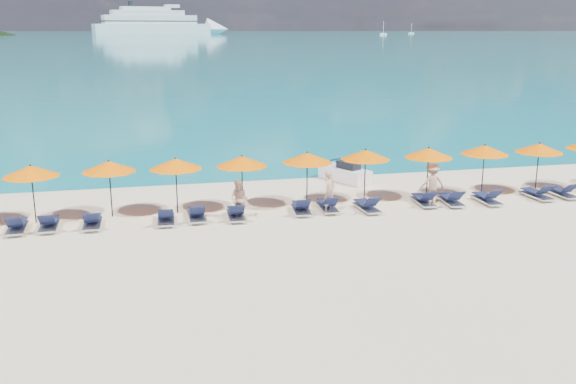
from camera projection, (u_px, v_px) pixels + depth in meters
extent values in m
plane|color=beige|center=(308.00, 248.00, 21.60)|extent=(1400.00, 1400.00, 0.00)
cube|color=#1FA9B2|center=(144.00, 34.00, 644.81)|extent=(1600.00, 1300.00, 0.01)
cube|color=silver|center=(153.00, 29.00, 578.04)|extent=(105.35, 42.44, 9.44)
cone|color=silver|center=(218.00, 29.00, 604.62)|extent=(25.01, 25.01, 20.76)
cube|color=silver|center=(150.00, 19.00, 575.10)|extent=(84.50, 34.87, 7.55)
cube|color=silver|center=(148.00, 13.00, 572.88)|extent=(65.89, 28.70, 4.72)
cube|color=silver|center=(145.00, 9.00, 571.13)|extent=(45.04, 21.13, 3.30)
cube|color=black|center=(150.00, 21.00, 575.46)|extent=(85.55, 35.30, 0.85)
cube|color=black|center=(150.00, 17.00, 574.63)|extent=(83.45, 34.45, 0.85)
cylinder|color=black|center=(130.00, 4.00, 564.62)|extent=(4.15, 4.15, 5.19)
cube|color=silver|center=(383.00, 34.00, 557.95)|extent=(6.32, 2.11, 1.69)
cylinder|color=silver|center=(383.00, 27.00, 556.57)|extent=(0.38, 0.38, 10.54)
cube|color=silver|center=(411.00, 33.00, 633.22)|extent=(5.58, 1.86, 1.49)
cylinder|color=silver|center=(411.00, 28.00, 632.00)|extent=(0.33, 0.33, 9.30)
cube|color=white|center=(345.00, 174.00, 30.90)|extent=(2.13, 2.88, 0.62)
cube|color=black|center=(348.00, 166.00, 30.62)|extent=(1.01, 1.26, 0.40)
cylinder|color=black|center=(335.00, 159.00, 31.25)|extent=(0.58, 0.34, 0.07)
imported|color=tan|center=(329.00, 192.00, 25.54)|extent=(0.74, 0.72, 1.71)
imported|color=tan|center=(239.00, 200.00, 24.67)|extent=(0.87, 0.78, 1.56)
imported|color=tan|center=(432.00, 183.00, 26.99)|extent=(1.13, 0.59, 1.69)
cylinder|color=black|center=(33.00, 195.00, 24.12)|extent=(0.05, 0.05, 2.20)
cone|color=#FF6900|center=(31.00, 171.00, 23.89)|extent=(2.10, 2.10, 0.42)
sphere|color=black|center=(30.00, 165.00, 23.84)|extent=(0.08, 0.08, 0.08)
cylinder|color=black|center=(111.00, 189.00, 24.91)|extent=(0.05, 0.05, 2.20)
cone|color=#FF6900|center=(109.00, 166.00, 24.68)|extent=(2.10, 2.10, 0.42)
sphere|color=black|center=(109.00, 161.00, 24.63)|extent=(0.08, 0.08, 0.08)
cylinder|color=black|center=(177.00, 186.00, 25.38)|extent=(0.05, 0.05, 2.20)
cone|color=#FF6900|center=(176.00, 164.00, 25.15)|extent=(2.10, 2.10, 0.42)
sphere|color=black|center=(175.00, 158.00, 25.09)|extent=(0.08, 0.08, 0.08)
cylinder|color=black|center=(242.00, 183.00, 25.88)|extent=(0.05, 0.05, 2.20)
cone|color=#FF6900|center=(242.00, 161.00, 25.65)|extent=(2.10, 2.10, 0.42)
sphere|color=black|center=(242.00, 156.00, 25.59)|extent=(0.08, 0.08, 0.08)
cylinder|color=black|center=(307.00, 179.00, 26.55)|extent=(0.05, 0.05, 2.20)
cone|color=#FF6900|center=(307.00, 158.00, 26.32)|extent=(2.10, 2.10, 0.42)
sphere|color=black|center=(307.00, 152.00, 26.27)|extent=(0.08, 0.08, 0.08)
cylinder|color=black|center=(365.00, 176.00, 27.18)|extent=(0.05, 0.05, 2.20)
cone|color=#FF6900|center=(366.00, 155.00, 26.95)|extent=(2.10, 2.10, 0.42)
sphere|color=black|center=(366.00, 149.00, 26.89)|extent=(0.08, 0.08, 0.08)
cylinder|color=black|center=(428.00, 174.00, 27.57)|extent=(0.05, 0.05, 2.20)
cone|color=#FF6900|center=(429.00, 153.00, 27.34)|extent=(2.10, 2.10, 0.42)
sphere|color=black|center=(429.00, 148.00, 27.28)|extent=(0.08, 0.08, 0.08)
cylinder|color=black|center=(483.00, 170.00, 28.24)|extent=(0.05, 0.05, 2.20)
cone|color=#FF6900|center=(485.00, 150.00, 28.00)|extent=(2.10, 2.10, 0.42)
sphere|color=black|center=(485.00, 145.00, 27.95)|extent=(0.08, 0.08, 0.08)
cylinder|color=black|center=(537.00, 168.00, 28.66)|extent=(0.05, 0.05, 2.20)
cone|color=#FF6900|center=(539.00, 148.00, 28.43)|extent=(2.10, 2.10, 0.42)
sphere|color=black|center=(540.00, 143.00, 28.38)|extent=(0.08, 0.08, 0.08)
cube|color=silver|center=(17.00, 228.00, 23.30)|extent=(0.68, 1.72, 0.06)
cube|color=#141B3E|center=(18.00, 222.00, 23.50)|extent=(0.59, 1.12, 0.04)
cube|color=#141B3E|center=(14.00, 222.00, 22.68)|extent=(0.57, 0.56, 0.43)
cube|color=silver|center=(49.00, 226.00, 23.58)|extent=(0.64, 1.71, 0.06)
cube|color=#141B3E|center=(50.00, 220.00, 23.78)|extent=(0.57, 1.11, 0.04)
cube|color=#141B3E|center=(47.00, 219.00, 22.96)|extent=(0.56, 0.54, 0.43)
cube|color=silver|center=(93.00, 224.00, 23.82)|extent=(0.63, 1.70, 0.06)
cube|color=#141B3E|center=(93.00, 218.00, 24.01)|extent=(0.56, 1.10, 0.04)
cube|color=#141B3E|center=(91.00, 217.00, 23.20)|extent=(0.55, 0.54, 0.43)
cube|color=silver|center=(166.00, 220.00, 24.32)|extent=(0.69, 1.72, 0.06)
cube|color=#141B3E|center=(166.00, 214.00, 24.52)|extent=(0.60, 1.12, 0.04)
cube|color=#141B3E|center=(166.00, 213.00, 23.69)|extent=(0.57, 0.56, 0.43)
cube|color=silver|center=(197.00, 216.00, 24.73)|extent=(0.62, 1.70, 0.06)
cube|color=#141B3E|center=(196.00, 211.00, 24.92)|extent=(0.55, 1.10, 0.04)
cube|color=#141B3E|center=(198.00, 210.00, 24.10)|extent=(0.55, 0.54, 0.43)
cube|color=silver|center=(236.00, 215.00, 24.85)|extent=(0.70, 1.73, 0.06)
cube|color=#141B3E|center=(235.00, 210.00, 25.04)|extent=(0.60, 1.12, 0.04)
cube|color=#141B3E|center=(237.00, 209.00, 24.22)|extent=(0.57, 0.56, 0.43)
cube|color=silver|center=(301.00, 210.00, 25.62)|extent=(0.79, 1.75, 0.06)
cube|color=#141B3E|center=(300.00, 204.00, 25.82)|extent=(0.66, 1.15, 0.04)
cube|color=#141B3E|center=(303.00, 204.00, 24.99)|extent=(0.60, 0.59, 0.43)
cube|color=silver|center=(328.00, 208.00, 25.93)|extent=(0.70, 1.73, 0.06)
cube|color=#141B3E|center=(326.00, 202.00, 26.13)|extent=(0.60, 1.13, 0.04)
cube|color=#141B3E|center=(331.00, 201.00, 25.30)|extent=(0.58, 0.56, 0.43)
cube|color=silver|center=(367.00, 208.00, 25.90)|extent=(0.73, 1.74, 0.06)
cube|color=#141B3E|center=(364.00, 202.00, 26.09)|extent=(0.62, 1.13, 0.04)
cube|color=#141B3E|center=(373.00, 201.00, 25.29)|extent=(0.58, 0.57, 0.43)
cube|color=silver|center=(424.00, 202.00, 26.79)|extent=(0.73, 1.74, 0.06)
cube|color=#141B3E|center=(422.00, 197.00, 26.99)|extent=(0.62, 1.13, 0.04)
cube|color=#141B3E|center=(429.00, 196.00, 26.16)|extent=(0.58, 0.57, 0.43)
cube|color=silver|center=(451.00, 201.00, 26.84)|extent=(0.76, 1.75, 0.06)
cube|color=#141B3E|center=(449.00, 196.00, 27.04)|extent=(0.64, 1.14, 0.04)
cube|color=#141B3E|center=(457.00, 195.00, 26.21)|extent=(0.59, 0.58, 0.43)
cube|color=silver|center=(486.00, 200.00, 27.04)|extent=(0.63, 1.70, 0.06)
cube|color=#141B3E|center=(484.00, 195.00, 27.24)|extent=(0.56, 1.10, 0.04)
cube|color=#141B3E|center=(494.00, 194.00, 26.42)|extent=(0.55, 0.54, 0.43)
cube|color=silver|center=(536.00, 196.00, 27.77)|extent=(0.74, 1.74, 0.06)
cube|color=#141B3E|center=(533.00, 191.00, 27.96)|extent=(0.63, 1.14, 0.04)
cube|color=#141B3E|center=(546.00, 189.00, 27.16)|extent=(0.59, 0.58, 0.43)
cube|color=silver|center=(561.00, 194.00, 28.06)|extent=(0.68, 1.72, 0.06)
cube|color=#141B3E|center=(558.00, 189.00, 28.26)|extent=(0.59, 1.12, 0.04)
cube|color=#141B3E|center=(571.00, 188.00, 27.45)|extent=(0.57, 0.56, 0.43)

